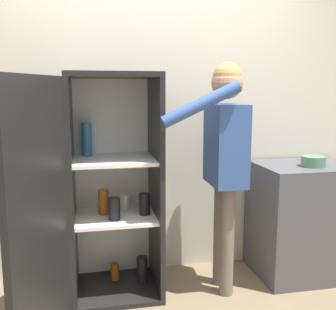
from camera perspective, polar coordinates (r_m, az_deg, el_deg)
name	(u,v)px	position (r m, az deg, el deg)	size (l,w,h in m)	color
wall_back	(147,117)	(3.15, -3.11, 5.59)	(7.00, 0.06, 2.55)	beige
refrigerator	(100,191)	(2.78, -9.86, -5.16)	(0.92, 1.16, 1.60)	black
person	(224,147)	(2.83, 8.20, 1.10)	(0.63, 0.53, 1.68)	#726656
counter	(305,219)	(3.40, 19.29, -8.79)	(0.80, 0.60, 0.91)	#4C4C51
bowl	(313,161)	(3.20, 20.34, -0.87)	(0.18, 0.18, 0.08)	#517F5B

